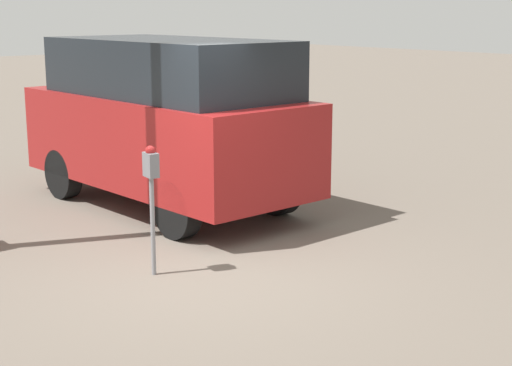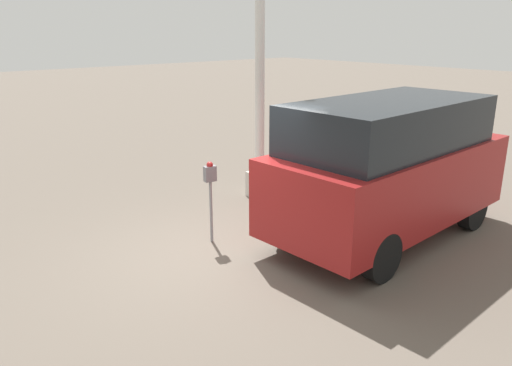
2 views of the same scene
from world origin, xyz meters
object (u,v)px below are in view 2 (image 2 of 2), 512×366
Objects in this scene: parking_meter_far at (440,127)px; lamp_post at (260,82)px; parked_van at (389,166)px; parking_meter_near at (210,183)px.

lamp_post is at bearing 175.85° from parking_meter_far.
parked_van is at bearing -86.06° from lamp_post.
parking_meter_near is at bearing -170.57° from parking_meter_far.
parking_meter_near is 0.99× the size of parking_meter_far.
lamp_post is 3.32m from parked_van.
lamp_post is (2.22, 1.29, 1.42)m from parking_meter_near.
parking_meter_far is at bearing 9.43° from parking_meter_near.
parking_meter_near is at bearing -149.80° from lamp_post.
lamp_post reaches higher than parking_meter_near.
parked_van is at bearing -150.45° from parking_meter_far.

